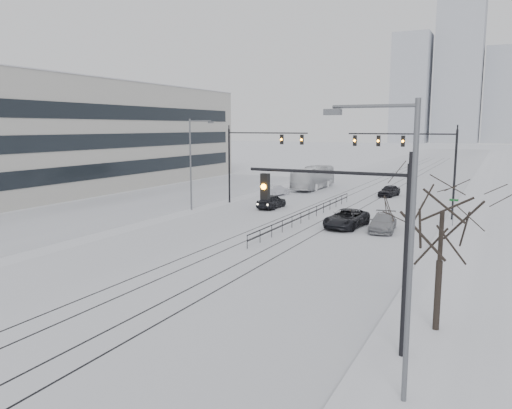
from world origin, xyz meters
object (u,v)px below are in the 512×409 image
Objects in this scene: traffic_mast_near at (361,230)px; sedan_nb_front at (346,219)px; box_truck at (313,178)px; bare_tree at (442,224)px; sedan_nb_right at (383,223)px; sedan_nb_far at (389,191)px; sedan_sb_inner at (271,201)px; sedan_sb_outer at (275,191)px.

traffic_mast_near is 23.54m from sedan_nb_front.
traffic_mast_near is 49.07m from box_truck.
sedan_nb_right is (-6.27, 19.13, -3.81)m from bare_tree.
sedan_nb_far is 0.38× the size of box_truck.
sedan_nb_right is 0.44× the size of box_truck.
bare_tree is 1.30× the size of sedan_nb_right.
sedan_nb_front reaches higher than sedan_sb_inner.
sedan_nb_right reaches higher than sedan_nb_far.
bare_tree is 31.81m from sedan_sb_inner.
bare_tree reaches higher than box_truck.
sedan_sb_inner is at bearing 152.99° from sedan_nb_front.
sedan_sb_inner is at bearing 95.75° from box_truck.
bare_tree is 40.99m from sedan_nb_far.
bare_tree is at bearing 135.00° from sedan_sb_outer.
bare_tree is 1.14× the size of sedan_nb_front.
sedan_nb_front is at bearing 143.15° from sedan_sb_outer.
sedan_sb_outer is 13.58m from sedan_nb_far.
sedan_nb_right is (12.60, -6.21, -0.05)m from sedan_sb_inner.
box_truck is at bearing 115.22° from sedan_nb_right.
sedan_nb_far is at bearing 93.91° from sedan_nb_right.
sedan_sb_outer is (-19.89, 36.95, -3.90)m from traffic_mast_near.
box_truck is (-10.63, 2.89, 0.79)m from sedan_nb_far.
sedan_nb_front reaches higher than sedan_nb_right.
traffic_mast_near is 1.75× the size of sedan_nb_far.
sedan_nb_far is at bearing 100.03° from traffic_mast_near.
sedan_nb_right is at bearing -70.18° from sedan_nb_far.
box_truck is at bearing -83.90° from sedan_sb_inner.
sedan_nb_front is at bearing 172.52° from sedan_nb_right.
sedan_sb_inner reaches higher than sedan_nb_far.
sedan_sb_inner is (-16.45, 28.34, -3.83)m from traffic_mast_near.
bare_tree is 40.80m from sedan_sb_outer.
sedan_nb_right is (-3.86, 22.13, -3.88)m from traffic_mast_near.
traffic_mast_near is 0.66× the size of box_truck.
box_truck reaches higher than sedan_sb_inner.
sedan_nb_right reaches higher than sedan_sb_outer.
box_truck is (-1.71, 17.13, 0.74)m from sedan_sb_inner.
sedan_nb_front is at bearing 115.78° from bare_tree.
sedan_nb_right is at bearing 108.14° from bare_tree.
traffic_mast_near reaches higher than box_truck.
traffic_mast_near is 22.80m from sedan_nb_right.
sedan_nb_far is at bearing 164.84° from box_truck.
traffic_mast_near is 3.85m from bare_tree.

